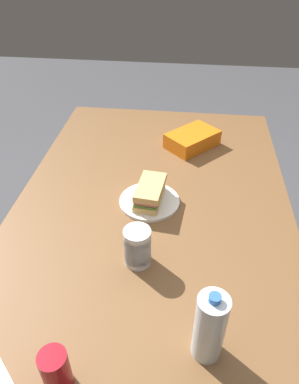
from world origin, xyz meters
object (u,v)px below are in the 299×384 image
(paper_plate, at_px, (150,201))
(sandwich, at_px, (150,192))
(chip_bag, at_px, (192,139))
(plastic_cup_stack, at_px, (137,247))
(dining_table, at_px, (150,236))
(water_bottle_tall, at_px, (210,327))
(soda_can_red, at_px, (56,371))

(paper_plate, distance_m, sandwich, 0.05)
(paper_plate, bearing_deg, chip_bag, 161.24)
(chip_bag, bearing_deg, plastic_cup_stack, 31.94)
(paper_plate, bearing_deg, plastic_cup_stack, -0.51)
(dining_table, distance_m, water_bottle_tall, 0.54)
(paper_plate, xyz_separation_m, soda_can_red, (0.68, -0.13, 0.06))
(sandwich, height_order, plastic_cup_stack, plastic_cup_stack)
(dining_table, xyz_separation_m, chip_bag, (-0.53, 0.14, 0.12))
(plastic_cup_stack, bearing_deg, water_bottle_tall, 37.86)
(dining_table, distance_m, chip_bag, 0.56)
(plastic_cup_stack, bearing_deg, dining_table, 175.94)
(dining_table, relative_size, paper_plate, 7.80)
(dining_table, xyz_separation_m, sandwich, (-0.09, -0.01, 0.14))
(chip_bag, bearing_deg, soda_can_red, 29.65)
(dining_table, height_order, plastic_cup_stack, plastic_cup_stack)
(sandwich, relative_size, chip_bag, 0.83)
(chip_bag, xyz_separation_m, water_bottle_tall, (1.00, 0.06, 0.07))
(paper_plate, distance_m, water_bottle_tall, 0.61)
(paper_plate, height_order, plastic_cup_stack, plastic_cup_stack)
(soda_can_red, xyz_separation_m, chip_bag, (-1.12, 0.28, -0.03))
(paper_plate, xyz_separation_m, water_bottle_tall, (0.56, 0.21, 0.10))
(chip_bag, bearing_deg, water_bottle_tall, 47.04)
(water_bottle_tall, xyz_separation_m, plastic_cup_stack, (-0.27, -0.21, -0.04))
(sandwich, distance_m, water_bottle_tall, 0.60)
(dining_table, height_order, paper_plate, paper_plate)
(water_bottle_tall, relative_size, plastic_cup_stack, 1.70)
(sandwich, distance_m, soda_can_red, 0.69)
(soda_can_red, relative_size, water_bottle_tall, 0.55)
(dining_table, bearing_deg, chip_bag, 165.53)
(chip_bag, xyz_separation_m, plastic_cup_stack, (0.73, -0.15, 0.03))
(sandwich, height_order, soda_can_red, soda_can_red)
(soda_can_red, bearing_deg, sandwich, 169.02)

